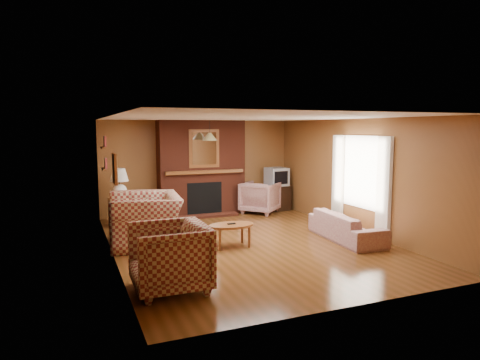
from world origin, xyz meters
name	(u,v)px	position (x,y,z in m)	size (l,w,h in m)	color
floor	(248,242)	(0.00, 0.00, 0.00)	(6.50, 6.50, 0.00)	#4F2E11
ceiling	(248,118)	(0.00, 0.00, 2.40)	(6.50, 6.50, 0.00)	white
wall_back	(199,167)	(0.00, 3.25, 1.20)	(6.50, 6.50, 0.00)	brown
wall_front	(354,212)	(0.00, -3.25, 1.20)	(6.50, 6.50, 0.00)	brown
wall_left	(112,188)	(-2.50, 0.00, 1.20)	(6.50, 6.50, 0.00)	brown
wall_right	(356,176)	(2.50, 0.00, 1.20)	(6.50, 6.50, 0.00)	brown
fireplace	(202,168)	(0.00, 2.98, 1.18)	(2.20, 0.82, 2.40)	#582113
window_right	(360,180)	(2.45, -0.20, 1.13)	(0.10, 1.85, 2.00)	silver
bookshelf	(104,154)	(-2.44, 1.90, 1.67)	(0.09, 0.55, 0.71)	brown
botanical_print	(115,169)	(-2.47, -0.30, 1.55)	(0.05, 0.40, 0.50)	brown
pendant_light	(210,137)	(0.00, 2.30, 2.00)	(0.36, 0.36, 0.48)	black
plaid_loveseat	(145,219)	(-1.85, 0.63, 0.48)	(1.47, 1.28, 0.95)	maroon
plaid_armchair	(169,257)	(-1.95, -1.86, 0.46)	(0.99, 1.02, 0.93)	maroon
floral_sofa	(346,226)	(1.90, -0.54, 0.27)	(1.85, 0.72, 0.54)	#BDAA92
floral_armchair	(260,197)	(1.47, 2.59, 0.41)	(0.87, 0.89, 0.81)	#BDAA92
coffee_table	(231,227)	(-0.40, -0.16, 0.37)	(0.86, 0.53, 0.45)	brown
side_table	(120,212)	(-2.10, 2.45, 0.31)	(0.47, 0.47, 0.62)	brown
table_lamp	(119,182)	(-2.10, 2.45, 1.00)	(0.41, 0.41, 0.68)	white
tv_stand	(276,198)	(2.05, 2.80, 0.33)	(0.61, 0.55, 0.66)	black
crt_tv	(277,177)	(2.05, 2.79, 0.90)	(0.56, 0.55, 0.48)	#AFB1B7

